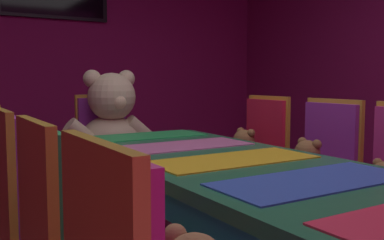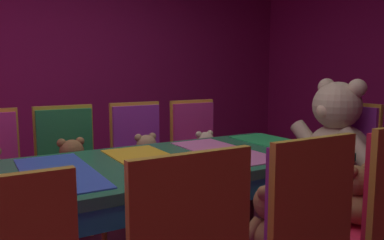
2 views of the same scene
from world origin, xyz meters
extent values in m
cube|color=#8C1959|center=(-2.60, 0.00, 1.40)|extent=(0.12, 6.40, 2.80)
cube|color=#26724C|center=(0.00, 0.00, 0.71)|extent=(0.90, 2.26, 0.05)
cube|color=teal|center=(0.00, 0.00, 0.64)|extent=(0.88, 2.22, 0.10)
cylinder|color=#4C3826|center=(0.38, 1.02, 0.34)|extent=(0.07, 0.07, 0.69)
cylinder|color=#4C3826|center=(-0.38, 1.02, 0.34)|extent=(0.07, 0.07, 0.69)
cube|color=blue|center=(0.00, -0.48, 0.74)|extent=(0.77, 0.32, 0.01)
cube|color=yellow|center=(0.00, 0.00, 0.74)|extent=(0.77, 0.32, 0.01)
cube|color=pink|center=(0.00, 0.48, 0.74)|extent=(0.77, 0.32, 0.01)
cube|color=green|center=(0.00, 0.96, 0.74)|extent=(0.77, 0.32, 0.01)
cylinder|color=gold|center=(-0.85, -0.60, 0.21)|extent=(0.04, 0.04, 0.42)
cylinder|color=#9E7247|center=(-0.65, -0.67, 0.56)|extent=(0.05, 0.14, 0.13)
cube|color=#268C4C|center=(-0.71, -0.26, 0.44)|extent=(0.40, 0.40, 0.04)
cube|color=#268C4C|center=(-0.89, -0.26, 0.71)|extent=(0.05, 0.38, 0.50)
cube|color=gold|center=(-0.91, -0.26, 0.71)|extent=(0.03, 0.41, 0.55)
cylinder|color=gold|center=(-0.55, -0.10, 0.21)|extent=(0.04, 0.04, 0.42)
cylinder|color=gold|center=(-0.55, -0.42, 0.21)|extent=(0.04, 0.04, 0.42)
cylinder|color=gold|center=(-0.87, -0.10, 0.21)|extent=(0.04, 0.04, 0.42)
cylinder|color=gold|center=(-0.87, -0.42, 0.21)|extent=(0.04, 0.04, 0.42)
ellipsoid|color=olive|center=(-0.71, -0.26, 0.55)|extent=(0.20, 0.20, 0.16)
sphere|color=olive|center=(-0.69, -0.26, 0.69)|extent=(0.16, 0.16, 0.16)
sphere|color=#AE7747|center=(-0.64, -0.26, 0.68)|extent=(0.06, 0.06, 0.06)
sphere|color=olive|center=(-0.71, -0.20, 0.75)|extent=(0.06, 0.06, 0.06)
sphere|color=olive|center=(-0.71, -0.32, 0.75)|extent=(0.06, 0.06, 0.06)
cylinder|color=olive|center=(-0.67, -0.16, 0.56)|extent=(0.06, 0.14, 0.13)
cylinder|color=olive|center=(-0.67, -0.36, 0.56)|extent=(0.06, 0.14, 0.13)
cylinder|color=olive|center=(-0.58, -0.21, 0.49)|extent=(0.07, 0.15, 0.07)
cylinder|color=olive|center=(-0.58, -0.32, 0.49)|extent=(0.07, 0.15, 0.07)
cube|color=purple|center=(-0.72, 0.28, 0.44)|extent=(0.40, 0.40, 0.04)
cube|color=purple|center=(-0.90, 0.28, 0.71)|extent=(0.05, 0.38, 0.50)
cube|color=gold|center=(-0.92, 0.28, 0.71)|extent=(0.03, 0.41, 0.55)
cylinder|color=gold|center=(-0.56, 0.44, 0.21)|extent=(0.04, 0.04, 0.42)
cylinder|color=gold|center=(-0.56, 0.12, 0.21)|extent=(0.04, 0.04, 0.42)
cylinder|color=gold|center=(-0.88, 0.44, 0.21)|extent=(0.04, 0.04, 0.42)
cylinder|color=gold|center=(-0.88, 0.12, 0.21)|extent=(0.04, 0.04, 0.42)
ellipsoid|color=tan|center=(-0.72, 0.28, 0.54)|extent=(0.19, 0.19, 0.15)
sphere|color=tan|center=(-0.70, 0.28, 0.68)|extent=(0.15, 0.15, 0.15)
sphere|color=tan|center=(-0.65, 0.28, 0.67)|extent=(0.06, 0.06, 0.06)
sphere|color=tan|center=(-0.72, 0.34, 0.74)|extent=(0.06, 0.06, 0.06)
sphere|color=tan|center=(-0.72, 0.23, 0.74)|extent=(0.06, 0.06, 0.06)
cylinder|color=tan|center=(-0.68, 0.38, 0.56)|extent=(0.05, 0.13, 0.13)
cylinder|color=tan|center=(-0.68, 0.19, 0.56)|extent=(0.05, 0.13, 0.13)
cylinder|color=tan|center=(-0.60, 0.33, 0.49)|extent=(0.07, 0.14, 0.07)
cylinder|color=tan|center=(-0.60, 0.23, 0.49)|extent=(0.07, 0.14, 0.07)
cube|color=#CC338C|center=(-0.70, 0.79, 0.44)|extent=(0.40, 0.40, 0.04)
cube|color=#CC338C|center=(-0.88, 0.79, 0.71)|extent=(0.05, 0.38, 0.50)
cube|color=gold|center=(-0.90, 0.79, 0.71)|extent=(0.03, 0.41, 0.55)
cylinder|color=gold|center=(-0.54, 0.95, 0.21)|extent=(0.04, 0.04, 0.42)
cylinder|color=gold|center=(-0.54, 0.63, 0.21)|extent=(0.04, 0.04, 0.42)
cylinder|color=gold|center=(-0.86, 0.95, 0.21)|extent=(0.04, 0.04, 0.42)
cylinder|color=gold|center=(-0.86, 0.63, 0.21)|extent=(0.04, 0.04, 0.42)
ellipsoid|color=beige|center=(-0.70, 0.79, 0.54)|extent=(0.18, 0.18, 0.14)
sphere|color=beige|center=(-0.68, 0.79, 0.67)|extent=(0.14, 0.14, 0.14)
sphere|color=#FDDCAD|center=(-0.63, 0.79, 0.66)|extent=(0.05, 0.05, 0.05)
sphere|color=beige|center=(-0.70, 0.85, 0.72)|extent=(0.05, 0.05, 0.05)
sphere|color=beige|center=(-0.70, 0.74, 0.72)|extent=(0.05, 0.05, 0.05)
cylinder|color=beige|center=(-0.66, 0.88, 0.55)|extent=(0.05, 0.13, 0.12)
cylinder|color=beige|center=(-0.66, 0.70, 0.55)|extent=(0.05, 0.13, 0.12)
cylinder|color=beige|center=(-0.58, 0.84, 0.49)|extent=(0.06, 0.13, 0.06)
cylinder|color=beige|center=(-0.58, 0.74, 0.49)|extent=(0.06, 0.13, 0.06)
cube|color=#CC338C|center=(0.89, -0.27, 0.71)|extent=(0.05, 0.38, 0.50)
sphere|color=olive|center=(0.69, -0.27, 0.65)|extent=(0.13, 0.13, 0.13)
sphere|color=#AE7747|center=(0.65, -0.27, 0.64)|extent=(0.05, 0.05, 0.05)
sphere|color=olive|center=(0.71, -0.32, 0.69)|extent=(0.05, 0.05, 0.05)
sphere|color=olive|center=(0.71, -0.22, 0.69)|extent=(0.05, 0.05, 0.05)
cube|color=purple|center=(0.90, 0.23, 0.71)|extent=(0.05, 0.38, 0.50)
cube|color=gold|center=(0.92, 0.23, 0.71)|extent=(0.03, 0.41, 0.55)
ellipsoid|color=olive|center=(0.72, 0.23, 0.54)|extent=(0.19, 0.19, 0.15)
sphere|color=olive|center=(0.70, 0.23, 0.68)|extent=(0.15, 0.15, 0.15)
sphere|color=#AE7747|center=(0.65, 0.23, 0.67)|extent=(0.06, 0.06, 0.06)
sphere|color=olive|center=(0.72, 0.18, 0.73)|extent=(0.06, 0.06, 0.06)
sphere|color=olive|center=(0.72, 0.29, 0.73)|extent=(0.06, 0.06, 0.06)
cylinder|color=olive|center=(0.68, 0.14, 0.56)|extent=(0.05, 0.13, 0.12)
cylinder|color=olive|center=(0.68, 0.33, 0.56)|extent=(0.05, 0.13, 0.12)
cylinder|color=olive|center=(0.59, 0.18, 0.49)|extent=(0.06, 0.14, 0.06)
cylinder|color=olive|center=(0.59, 0.28, 0.49)|extent=(0.06, 0.14, 0.06)
cube|color=red|center=(0.70, 0.81, 0.44)|extent=(0.40, 0.40, 0.04)
ellipsoid|color=olive|center=(0.70, 0.81, 0.54)|extent=(0.19, 0.19, 0.15)
sphere|color=olive|center=(0.68, 0.81, 0.68)|extent=(0.15, 0.15, 0.15)
sphere|color=#AE7747|center=(0.63, 0.81, 0.67)|extent=(0.06, 0.06, 0.06)
sphere|color=olive|center=(0.70, 0.75, 0.74)|extent=(0.06, 0.06, 0.06)
sphere|color=olive|center=(0.70, 0.86, 0.74)|extent=(0.06, 0.06, 0.06)
cylinder|color=olive|center=(0.66, 0.71, 0.56)|extent=(0.05, 0.14, 0.13)
cylinder|color=olive|center=(0.66, 0.90, 0.56)|extent=(0.05, 0.14, 0.13)
cylinder|color=olive|center=(0.58, 0.76, 0.49)|extent=(0.07, 0.14, 0.07)
cylinder|color=olive|center=(0.58, 0.86, 0.49)|extent=(0.07, 0.14, 0.07)
cube|color=purple|center=(0.00, 1.55, 0.44)|extent=(0.40, 0.40, 0.04)
cube|color=purple|center=(0.00, 1.73, 0.71)|extent=(0.38, 0.05, 0.50)
cube|color=gold|center=(0.00, 1.75, 0.71)|extent=(0.41, 0.03, 0.55)
cylinder|color=gold|center=(0.16, 1.71, 0.21)|extent=(0.04, 0.04, 0.42)
cylinder|color=gold|center=(0.16, 1.39, 0.21)|extent=(0.04, 0.04, 0.42)
cylinder|color=gold|center=(-0.16, 1.71, 0.21)|extent=(0.04, 0.04, 0.42)
cylinder|color=gold|center=(-0.16, 1.39, 0.21)|extent=(0.04, 0.04, 0.42)
ellipsoid|color=beige|center=(0.00, 1.55, 0.65)|extent=(0.44, 0.44, 0.35)
sphere|color=beige|center=(0.00, 1.51, 0.97)|extent=(0.35, 0.35, 0.35)
sphere|color=#FDDCAD|center=(0.00, 1.39, 0.95)|extent=(0.13, 0.13, 0.13)
sphere|color=beige|center=(0.13, 1.55, 1.11)|extent=(0.13, 0.13, 0.13)
sphere|color=beige|center=(-0.13, 1.55, 1.11)|extent=(0.13, 0.13, 0.13)
cylinder|color=beige|center=(0.22, 1.46, 0.69)|extent=(0.31, 0.12, 0.29)
cylinder|color=beige|center=(-0.22, 1.46, 0.69)|extent=(0.31, 0.12, 0.29)
cylinder|color=beige|center=(0.12, 1.26, 0.54)|extent=(0.33, 0.15, 0.15)
cylinder|color=beige|center=(-0.12, 1.26, 0.54)|extent=(0.33, 0.15, 0.15)
camera|label=1|loc=(-1.17, -1.57, 1.10)|focal=41.07mm
camera|label=2|loc=(1.82, -0.81, 1.21)|focal=34.84mm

